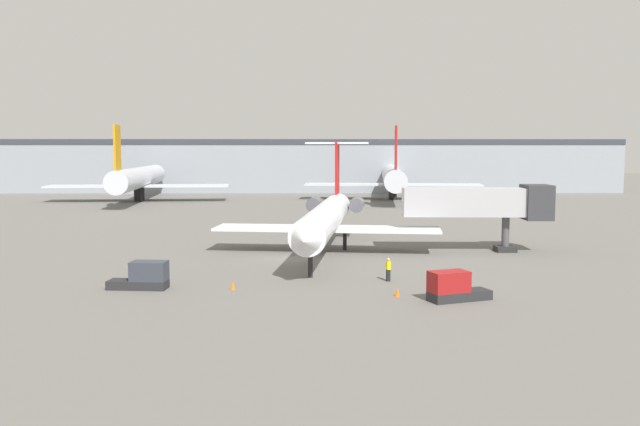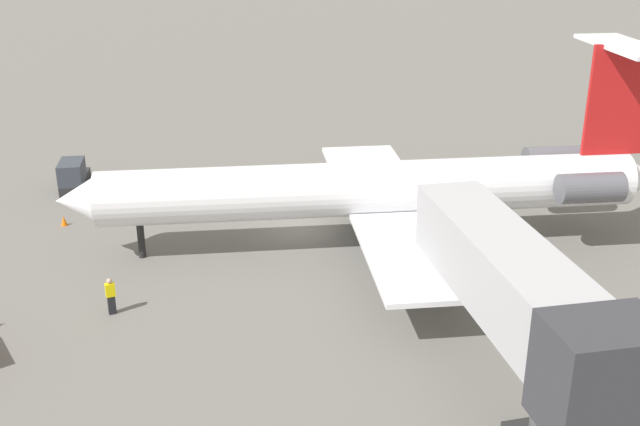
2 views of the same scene
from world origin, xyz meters
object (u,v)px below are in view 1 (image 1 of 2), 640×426
regional_jet (327,216)px  parked_airliner_west_mid (393,177)px  baggage_tug_trailing (454,288)px  traffic_cone_mid (397,292)px  traffic_cone_near (233,285)px  ground_crew_marshaller (388,269)px  jet_bridge (487,203)px  parked_airliner_west_end (139,178)px  baggage_tug_lead (144,277)px

regional_jet → parked_airliner_west_mid: 64.60m
baggage_tug_trailing → traffic_cone_mid: baggage_tug_trailing is taller
regional_jet → traffic_cone_near: size_ratio=57.03×
baggage_tug_trailing → parked_airliner_west_mid: (6.46, 83.17, 3.35)m
regional_jet → traffic_cone_near: bearing=-112.2°
ground_crew_marshaller → traffic_cone_mid: bearing=-89.8°
regional_jet → traffic_cone_mid: 19.44m
jet_bridge → parked_airliner_west_end: (-47.43, 59.35, -0.30)m
jet_bridge → ground_crew_marshaller: size_ratio=8.04×
baggage_tug_lead → parked_airliner_west_mid: bearing=71.4°
jet_bridge → traffic_cone_mid: 21.87m
baggage_tug_trailing → traffic_cone_near: 14.66m
traffic_cone_mid → parked_airliner_west_mid: size_ratio=0.01×
jet_bridge → ground_crew_marshaller: 17.76m
parked_airliner_west_end → parked_airliner_west_mid: parked_airliner_west_mid is taller
traffic_cone_mid → baggage_tug_trailing: bearing=-21.8°
baggage_tug_trailing → parked_airliner_west_end: parked_airliner_west_end is taller
parked_airliner_west_mid → traffic_cone_near: bearing=-104.6°
ground_crew_marshaller → parked_airliner_west_end: size_ratio=0.04×
jet_bridge → parked_airliner_west_end: size_ratio=0.35×
ground_crew_marshaller → baggage_tug_lead: 17.06m
traffic_cone_mid → parked_airliner_west_mid: parked_airliner_west_mid is taller
baggage_tug_trailing → parked_airliner_west_end: bearing=116.8°
baggage_tug_lead → jet_bridge: bearing=30.4°
parked_airliner_west_end → baggage_tug_lead: bearing=-75.3°
traffic_cone_near → baggage_tug_lead: bearing=177.7°
baggage_tug_lead → baggage_tug_trailing: size_ratio=0.97×
jet_bridge → ground_crew_marshaller: bearing=-127.9°
jet_bridge → traffic_cone_near: jet_bridge is taller
ground_crew_marshaller → parked_airliner_west_end: 81.87m
baggage_tug_trailing → traffic_cone_mid: size_ratio=7.70×
baggage_tug_lead → parked_airliner_west_end: 78.16m
baggage_tug_trailing → traffic_cone_mid: (-3.34, 1.33, -0.56)m
baggage_tug_lead → parked_airliner_west_end: bearing=104.7°
ground_crew_marshaller → baggage_tug_trailing: baggage_tug_trailing is taller
baggage_tug_lead → traffic_cone_mid: size_ratio=7.47×
regional_jet → baggage_tug_trailing: bearing=-69.7°
regional_jet → traffic_cone_near: (-6.76, -16.55, -3.01)m
regional_jet → baggage_tug_lead: regional_jet is taller
ground_crew_marshaller → parked_airliner_west_end: parked_airliner_west_end is taller
traffic_cone_near → jet_bridge: bearing=37.3°
parked_airliner_west_end → ground_crew_marshaller: bearing=-63.3°
ground_crew_marshaller → traffic_cone_mid: 4.93m
baggage_tug_lead → traffic_cone_near: bearing=-2.3°
regional_jet → baggage_tug_trailing: (7.45, -20.10, -2.45)m
baggage_tug_lead → traffic_cone_mid: (16.90, -2.46, -0.56)m
traffic_cone_mid → parked_airliner_west_end: parked_airliner_west_end is taller
baggage_tug_trailing → parked_airliner_west_end: (-40.12, 79.31, 3.35)m
regional_jet → parked_airliner_west_mid: bearing=77.6°
ground_crew_marshaller → parked_airliner_west_mid: bearing=82.7°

